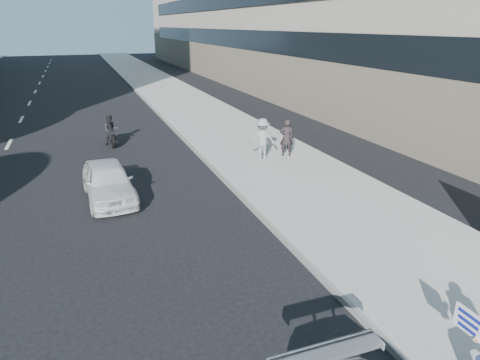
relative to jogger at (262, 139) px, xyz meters
name	(u,v)px	position (x,y,z in m)	size (l,w,h in m)	color
ground	(240,264)	(-3.67, -7.16, -0.99)	(160.00, 160.00, 0.00)	black
near_sidewalk	(191,107)	(0.33, 12.84, -0.91)	(5.00, 120.00, 0.15)	gray
jogger	(262,139)	(0.00, 0.00, 0.00)	(1.08, 0.62, 1.67)	slate
pedestrian_woman	(286,138)	(1.11, 0.03, -0.06)	(0.57, 0.37, 1.55)	black
white_sedan_near	(108,181)	(-6.23, -1.91, -0.37)	(1.45, 3.60, 1.23)	silver
motorcycle	(111,131)	(-5.55, 5.02, -0.35)	(0.70, 2.04, 1.42)	black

